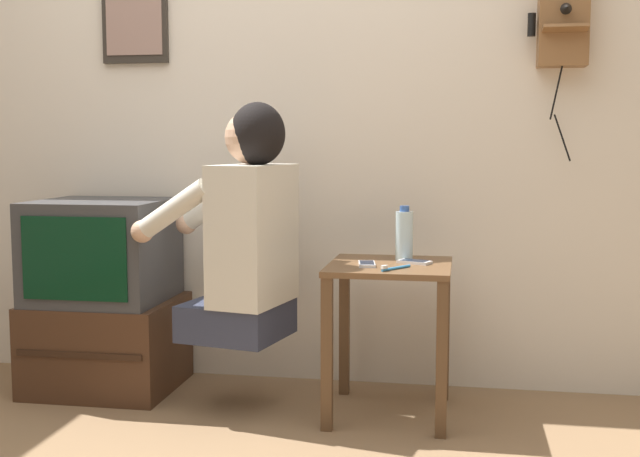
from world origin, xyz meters
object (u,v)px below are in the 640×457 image
object	(u,v)px
cell_phone_held	(367,264)
toothbrush	(394,268)
wall_phone_antique	(563,17)
framed_picture	(135,7)
person	(246,229)
television	(102,250)
water_bottle	(404,235)
cell_phone_spare	(415,262)

from	to	relation	value
cell_phone_held	toothbrush	size ratio (longest dim) A/B	0.97
wall_phone_antique	framed_picture	size ratio (longest dim) A/B	1.64
person	framed_picture	bearing A→B (deg)	66.35
framed_picture	cell_phone_held	size ratio (longest dim) A/B	3.68
wall_phone_antique	framed_picture	distance (m)	1.81
television	water_bottle	xyz separation A→B (m)	(1.27, -0.01, 0.09)
person	wall_phone_antique	world-z (taller)	wall_phone_antique
wall_phone_antique	framed_picture	xyz separation A→B (m)	(-1.81, 0.04, 0.10)
cell_phone_spare	cell_phone_held	bearing A→B (deg)	139.10
person	cell_phone_held	xyz separation A→B (m)	(0.47, -0.01, -0.12)
television	wall_phone_antique	world-z (taller)	wall_phone_antique
cell_phone_spare	water_bottle	bearing A→B (deg)	51.41
television	water_bottle	world-z (taller)	television
person	framed_picture	distance (m)	1.19
person	wall_phone_antique	distance (m)	1.50
television	framed_picture	size ratio (longest dim) A/B	1.10
water_bottle	toothbrush	bearing A→B (deg)	-94.15
wall_phone_antique	cell_phone_spare	size ratio (longest dim) A/B	5.79
person	framed_picture	xyz separation A→B (m)	(-0.61, 0.44, 0.92)
cell_phone_spare	person	bearing A→B (deg)	119.84
wall_phone_antique	cell_phone_held	xyz separation A→B (m)	(-0.72, -0.40, -0.94)
person	cell_phone_spare	bearing A→B (deg)	-71.05
cell_phone_held	cell_phone_spare	size ratio (longest dim) A/B	0.96
wall_phone_antique	water_bottle	size ratio (longest dim) A/B	3.75
water_bottle	toothbrush	size ratio (longest dim) A/B	1.57
wall_phone_antique	water_bottle	world-z (taller)	wall_phone_antique
person	television	size ratio (longest dim) A/B	1.70
person	water_bottle	distance (m)	0.62
person	cell_phone_held	world-z (taller)	person
cell_phone_spare	wall_phone_antique	bearing A→B (deg)	-37.33
television	cell_phone_spare	distance (m)	1.32
television	toothbrush	size ratio (longest dim) A/B	3.93
cell_phone_spare	toothbrush	distance (m)	0.18
television	toothbrush	xyz separation A→B (m)	(1.25, -0.27, 0.00)
person	toothbrush	size ratio (longest dim) A/B	6.70
toothbrush	wall_phone_antique	bearing A→B (deg)	-107.16
person	cell_phone_spare	xyz separation A→B (m)	(0.64, 0.08, -0.12)
television	wall_phone_antique	distance (m)	2.10
framed_picture	cell_phone_held	bearing A→B (deg)	-22.40
water_bottle	toothbrush	xyz separation A→B (m)	(-0.02, -0.25, -0.09)
water_bottle	toothbrush	distance (m)	0.27
person	television	xyz separation A→B (m)	(-0.67, 0.18, -0.12)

